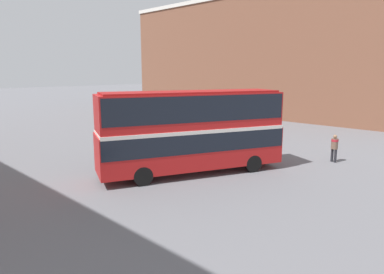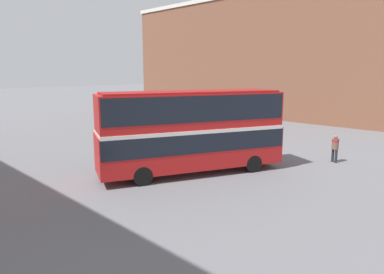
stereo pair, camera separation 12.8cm
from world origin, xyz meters
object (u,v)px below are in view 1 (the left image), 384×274
Objects in this scene: double_decker_bus at (192,127)px; parked_car_kerb_far at (139,119)px; pedestrian_foreground at (335,145)px; parked_car_kerb_near at (185,129)px.

double_decker_bus reaches higher than parked_car_kerb_far.
pedestrian_foreground is (7.98, -4.83, -1.56)m from double_decker_bus.
pedestrian_foreground reaches higher than parked_car_kerb_far.
parked_car_kerb_near is (7.30, 7.83, -1.85)m from double_decker_bus.
parked_car_kerb_far is at bearing 86.00° from double_decker_bus.
double_decker_bus is 2.27× the size of parked_car_kerb_near.
pedestrian_foreground is 0.38× the size of parked_car_kerb_near.
parked_car_kerb_near is at bearing 71.12° from double_decker_bus.
pedestrian_foreground is 12.68m from parked_car_kerb_near.
pedestrian_foreground reaches higher than parked_car_kerb_near.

